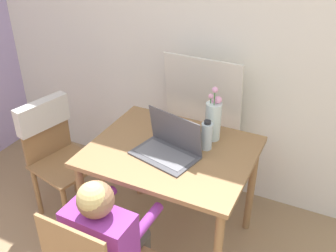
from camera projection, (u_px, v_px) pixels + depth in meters
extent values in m
cube|color=white|center=(259.00, 41.00, 2.59)|extent=(6.40, 0.05, 2.50)
cube|color=olive|center=(171.00, 151.00, 2.38)|extent=(0.98, 0.79, 0.03)
cylinder|color=olive|center=(84.00, 212.00, 2.47)|extent=(0.05, 0.05, 0.73)
cylinder|color=olive|center=(139.00, 155.00, 3.00)|extent=(0.05, 0.05, 0.73)
cylinder|color=olive|center=(251.00, 188.00, 2.67)|extent=(0.05, 0.05, 0.73)
cube|color=olive|center=(66.00, 165.00, 2.78)|extent=(0.48, 0.48, 0.02)
cube|color=olive|center=(45.00, 129.00, 2.77)|extent=(0.11, 0.37, 0.42)
cylinder|color=olive|center=(66.00, 212.00, 2.69)|extent=(0.04, 0.04, 0.42)
cylinder|color=olive|center=(103.00, 187.00, 2.91)|extent=(0.04, 0.04, 0.42)
cylinder|color=olive|center=(37.00, 191.00, 2.87)|extent=(0.04, 0.04, 0.42)
cylinder|color=olive|center=(74.00, 170.00, 3.10)|extent=(0.04, 0.04, 0.42)
cube|color=beige|center=(42.00, 114.00, 2.71)|extent=(0.17, 0.40, 0.20)
cube|color=purple|center=(100.00, 240.00, 1.94)|extent=(0.36, 0.19, 0.34)
sphere|color=#936B4C|center=(95.00, 200.00, 1.80)|extent=(0.18, 0.18, 0.18)
sphere|color=#D8BC72|center=(93.00, 198.00, 1.78)|extent=(0.15, 0.15, 0.15)
cylinder|color=#4C4742|center=(131.00, 249.00, 2.09)|extent=(0.10, 0.28, 0.09)
cylinder|color=#4C4742|center=(106.00, 238.00, 2.16)|extent=(0.10, 0.28, 0.09)
cylinder|color=#4C4742|center=(123.00, 251.00, 2.38)|extent=(0.07, 0.07, 0.44)
cylinder|color=purple|center=(148.00, 220.00, 2.03)|extent=(0.06, 0.24, 0.06)
cylinder|color=purple|center=(101.00, 202.00, 2.15)|extent=(0.06, 0.24, 0.06)
cube|color=#4C4C51|center=(164.00, 156.00, 2.31)|extent=(0.42, 0.32, 0.01)
cube|color=slate|center=(164.00, 155.00, 2.30)|extent=(0.36, 0.24, 0.00)
cube|color=#4C4C51|center=(175.00, 131.00, 2.31)|extent=(0.37, 0.13, 0.23)
cube|color=black|center=(175.00, 131.00, 2.31)|extent=(0.34, 0.11, 0.21)
cylinder|color=silver|center=(213.00, 121.00, 2.42)|extent=(0.10, 0.10, 0.25)
cylinder|color=#3D7A38|center=(217.00, 116.00, 2.40)|extent=(0.01, 0.01, 0.22)
sphere|color=#EA9EC6|center=(218.00, 100.00, 2.34)|extent=(0.04, 0.04, 0.04)
cylinder|color=#3D7A38|center=(213.00, 116.00, 2.43)|extent=(0.01, 0.01, 0.19)
sphere|color=#EA9EC6|center=(214.00, 102.00, 2.38)|extent=(0.04, 0.04, 0.04)
cylinder|color=#3D7A38|center=(210.00, 114.00, 2.40)|extent=(0.01, 0.01, 0.24)
sphere|color=#EA9EC6|center=(211.00, 96.00, 2.33)|extent=(0.03, 0.03, 0.03)
cylinder|color=#3D7A38|center=(214.00, 112.00, 2.36)|extent=(0.01, 0.01, 0.30)
sphere|color=#EA9EC6|center=(215.00, 90.00, 2.29)|extent=(0.04, 0.04, 0.04)
cylinder|color=silver|center=(207.00, 136.00, 2.34)|extent=(0.07, 0.07, 0.17)
cylinder|color=#262628|center=(207.00, 122.00, 2.29)|extent=(0.04, 0.04, 0.02)
cube|color=silver|center=(203.00, 128.00, 2.94)|extent=(0.56, 0.18, 1.16)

